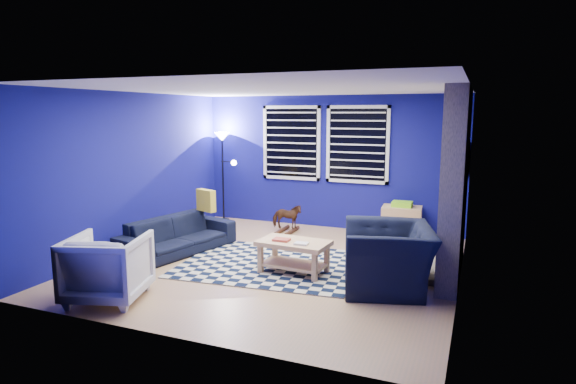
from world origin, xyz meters
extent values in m
plane|color=tan|center=(0.00, 0.00, 0.00)|extent=(5.00, 5.00, 0.00)
plane|color=white|center=(0.00, 0.00, 2.50)|extent=(5.00, 5.00, 0.00)
plane|color=navy|center=(0.00, 2.50, 1.25)|extent=(5.00, 0.00, 5.00)
plane|color=navy|center=(-2.50, 0.00, 1.25)|extent=(0.00, 5.00, 5.00)
plane|color=navy|center=(2.50, 0.00, 1.25)|extent=(0.00, 5.00, 5.00)
cube|color=gray|center=(2.37, 0.50, 1.25)|extent=(0.26, 2.00, 2.50)
cube|color=black|center=(2.23, 0.50, 0.35)|extent=(0.04, 0.70, 0.60)
cube|color=gray|center=(2.10, 0.50, 0.04)|extent=(0.50, 1.20, 0.08)
cube|color=black|center=(-0.75, 2.48, 1.60)|extent=(1.05, 0.02, 1.30)
cube|color=white|center=(-0.75, 2.47, 2.28)|extent=(1.17, 0.05, 0.06)
cube|color=white|center=(-0.75, 2.47, 0.92)|extent=(1.17, 0.05, 0.06)
cube|color=black|center=(0.55, 2.48, 1.60)|extent=(1.05, 0.02, 1.30)
cube|color=white|center=(0.55, 2.47, 2.28)|extent=(1.17, 0.05, 0.06)
cube|color=white|center=(0.55, 2.47, 0.92)|extent=(1.17, 0.05, 0.06)
cube|color=black|center=(2.45, 2.00, 1.40)|extent=(0.06, 1.00, 0.58)
cube|color=black|center=(2.42, 2.00, 1.40)|extent=(0.01, 0.92, 0.50)
cube|color=black|center=(-0.07, -0.04, 0.01)|extent=(2.67, 2.22, 0.02)
imported|color=black|center=(-1.68, -0.04, 0.28)|extent=(2.04, 1.17, 0.56)
imported|color=black|center=(1.66, -0.34, 0.39)|extent=(1.45, 1.34, 0.79)
imported|color=gray|center=(-1.31, -1.97, 0.39)|extent=(1.06, 1.07, 0.78)
imported|color=#452916|center=(-0.57, 1.79, 0.30)|extent=(0.38, 0.59, 0.46)
cube|color=tan|center=(0.37, -0.27, 0.42)|extent=(0.99, 0.62, 0.06)
cube|color=tan|center=(0.37, -0.27, 0.13)|extent=(0.90, 0.53, 0.03)
cube|color=#A53B2F|center=(0.21, -0.33, 0.47)|extent=(0.23, 0.18, 0.03)
cube|color=silver|center=(0.53, -0.40, 0.47)|extent=(0.19, 0.14, 0.03)
cube|color=tan|center=(-0.03, -0.49, 0.20)|extent=(0.07, 0.07, 0.38)
cube|color=tan|center=(0.77, -0.49, 0.20)|extent=(0.07, 0.07, 0.38)
cube|color=tan|center=(-0.03, -0.06, 0.20)|extent=(0.07, 0.07, 0.38)
cube|color=tan|center=(0.77, -0.06, 0.20)|extent=(0.07, 0.07, 0.38)
cube|color=tan|center=(1.44, 2.19, 0.28)|extent=(0.70, 0.49, 0.56)
cube|color=black|center=(1.44, 2.19, 0.28)|extent=(0.61, 0.44, 0.45)
cube|color=#87E71B|center=(1.44, 2.19, 0.60)|extent=(0.36, 0.28, 0.09)
cylinder|color=black|center=(-2.15, 2.25, 0.01)|extent=(0.22, 0.22, 0.03)
cylinder|color=black|center=(-2.15, 2.25, 0.84)|extent=(0.03, 0.03, 1.66)
cone|color=white|center=(-2.15, 2.25, 1.70)|extent=(0.30, 0.30, 0.17)
sphere|color=white|center=(-1.87, 2.20, 1.20)|extent=(0.11, 0.11, 0.11)
cube|color=gold|center=(-1.53, 0.58, 0.74)|extent=(0.40, 0.24, 0.36)
camera|label=1|loc=(2.66, -6.18, 2.18)|focal=30.00mm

